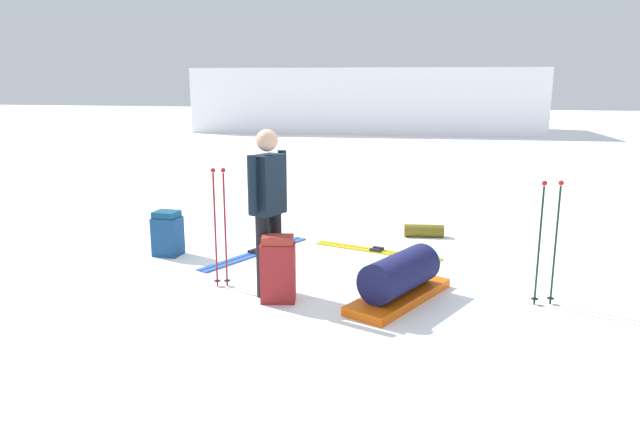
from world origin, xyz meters
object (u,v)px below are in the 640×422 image
at_px(ski_pair_near, 377,251).
at_px(sleeping_mat_rolled, 424,231).
at_px(ski_poles_planted_far, 220,222).
at_px(ski_pair_far, 256,253).
at_px(skier_standing, 268,204).
at_px(ski_poles_planted_near, 548,237).
at_px(backpack_large_dark, 278,269).
at_px(gear_sled, 400,279).
at_px(backpack_bright, 168,234).

bearing_deg(ski_pair_near, sleeping_mat_rolled, 56.96).
bearing_deg(ski_poles_planted_far, sleeping_mat_rolled, 50.61).
bearing_deg(sleeping_mat_rolled, ski_pair_far, -148.07).
height_order(skier_standing, ski_poles_planted_near, skier_standing).
bearing_deg(ski_poles_planted_far, skier_standing, -10.63).
relative_size(backpack_large_dark, gear_sled, 0.47).
bearing_deg(gear_sled, backpack_large_dark, -167.64).
bearing_deg(backpack_bright, ski_poles_planted_near, -10.25).
relative_size(skier_standing, ski_pair_near, 1.01).
bearing_deg(gear_sled, ski_pair_far, 146.95).
distance_m(ski_poles_planted_near, sleeping_mat_rolled, 2.72).
height_order(ski_pair_far, ski_poles_planted_far, ski_poles_planted_far).
relative_size(ski_pair_far, backpack_bright, 3.03).
xyz_separation_m(ski_poles_planted_far, gear_sled, (1.90, -0.03, -0.49)).
relative_size(ski_pair_far, ski_poles_planted_far, 1.34).
height_order(skier_standing, gear_sled, skier_standing).
bearing_deg(sleeping_mat_rolled, backpack_large_dark, -115.65).
relative_size(backpack_bright, gear_sled, 0.40).
bearing_deg(sleeping_mat_rolled, ski_poles_planted_far, -129.39).
bearing_deg(backpack_large_dark, gear_sled, 12.36).
bearing_deg(ski_pair_near, ski_pair_far, -164.50).
height_order(ski_pair_far, backpack_bright, backpack_bright).
bearing_deg(ski_poles_planted_far, ski_pair_near, 47.62).
relative_size(skier_standing, backpack_bright, 2.99).
bearing_deg(backpack_bright, ski_pair_near, 14.82).
bearing_deg(ski_pair_far, ski_poles_planted_near, -17.71).
bearing_deg(ski_pair_far, ski_poles_planted_far, -89.28).
relative_size(ski_poles_planted_far, gear_sled, 0.90).
relative_size(gear_sled, sleeping_mat_rolled, 2.59).
height_order(ski_poles_planted_far, sleeping_mat_rolled, ski_poles_planted_far).
bearing_deg(backpack_bright, gear_sled, -18.17).
relative_size(backpack_large_dark, ski_poles_planted_far, 0.53).
distance_m(ski_poles_planted_far, sleeping_mat_rolled, 3.29).
bearing_deg(ski_pair_far, backpack_large_dark, -64.23).
xyz_separation_m(backpack_bright, ski_poles_planted_near, (4.38, -0.79, 0.42)).
bearing_deg(backpack_large_dark, ski_poles_planted_near, 9.84).
bearing_deg(ski_pair_far, backpack_bright, -166.14).
height_order(backpack_large_dark, backpack_bright, backpack_large_dark).
distance_m(ski_pair_near, backpack_large_dark, 2.10).
bearing_deg(ski_pair_near, ski_poles_planted_near, -39.16).
xyz_separation_m(ski_pair_near, backpack_bright, (-2.57, -0.68, 0.26)).
distance_m(ski_pair_near, backpack_bright, 2.68).
height_order(backpack_bright, sleeping_mat_rolled, backpack_bright).
bearing_deg(backpack_bright, ski_pair_far, 13.86).
distance_m(ski_pair_far, sleeping_mat_rolled, 2.44).
bearing_deg(ski_pair_near, backpack_large_dark, -111.94).
relative_size(ski_pair_far, ski_poles_planted_near, 1.39).
bearing_deg(backpack_bright, skier_standing, -32.49).
relative_size(ski_poles_planted_near, sleeping_mat_rolled, 2.26).
xyz_separation_m(ski_pair_far, sleeping_mat_rolled, (2.07, 1.29, 0.08)).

